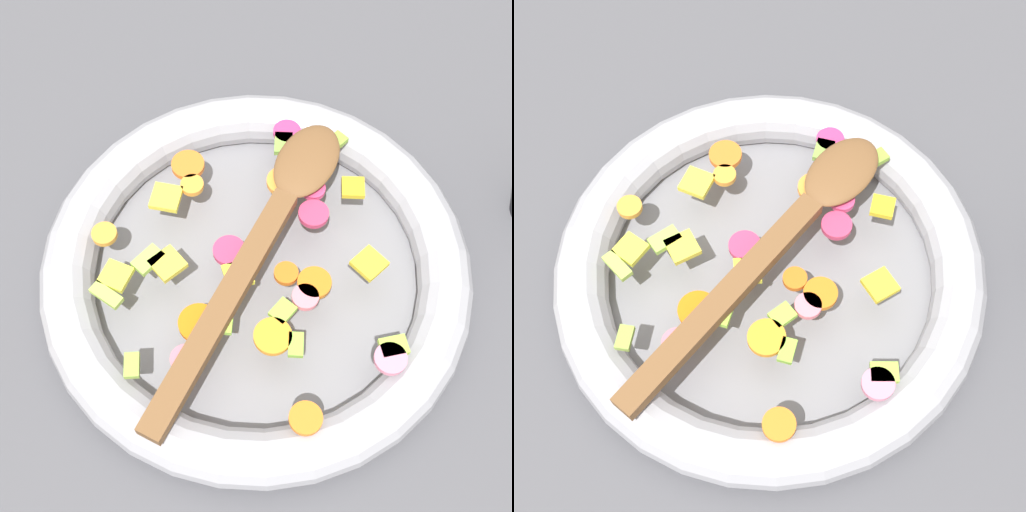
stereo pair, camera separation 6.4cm
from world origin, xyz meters
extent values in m
plane|color=#4C4C51|center=(0.00, 0.00, 0.00)|extent=(4.00, 4.00, 0.00)
cylinder|color=slate|center=(0.00, 0.00, 0.01)|extent=(0.35, 0.35, 0.01)
torus|color=#9E9EA5|center=(0.00, 0.00, 0.03)|extent=(0.40, 0.40, 0.05)
cylinder|color=gold|center=(0.00, 0.14, 0.05)|extent=(0.03, 0.03, 0.01)
cylinder|color=orange|center=(0.08, -0.01, 0.05)|extent=(0.04, 0.04, 0.01)
cylinder|color=orange|center=(-0.02, -0.06, 0.05)|extent=(0.04, 0.04, 0.01)
cylinder|color=orange|center=(-0.08, -0.03, 0.05)|extent=(0.05, 0.05, 0.01)
cylinder|color=orange|center=(-0.14, -0.06, 0.05)|extent=(0.04, 0.04, 0.01)
cylinder|color=orange|center=(0.06, 0.07, 0.05)|extent=(0.03, 0.03, 0.01)
cylinder|color=orange|center=(-0.01, -0.03, 0.05)|extent=(0.03, 0.03, 0.01)
cylinder|color=orange|center=(0.09, 0.08, 0.05)|extent=(0.04, 0.04, 0.01)
cylinder|color=orange|center=(-0.07, 0.04, 0.05)|extent=(0.04, 0.04, 0.01)
cube|color=#89C33C|center=(-0.08, -0.05, 0.05)|extent=(0.02, 0.01, 0.01)
cube|color=#A8CD4D|center=(-0.06, 0.12, 0.05)|extent=(0.02, 0.03, 0.01)
cube|color=#97C140|center=(-0.07, -0.13, 0.05)|extent=(0.02, 0.03, 0.01)
cube|color=#92CC3E|center=(-0.05, -0.03, 0.05)|extent=(0.03, 0.02, 0.01)
cube|color=#99D241|center=(-0.07, 0.02, 0.05)|extent=(0.02, 0.02, 0.01)
cube|color=#8AB73B|center=(0.13, -0.06, 0.05)|extent=(0.03, 0.03, 0.01)
cube|color=#7FB144|center=(0.13, -0.01, 0.05)|extent=(0.03, 0.02, 0.01)
cube|color=#9DCD4F|center=(-0.02, 0.10, 0.05)|extent=(0.03, 0.03, 0.01)
cube|color=#8BAE41|center=(-0.12, 0.09, 0.05)|extent=(0.02, 0.02, 0.01)
cylinder|color=pink|center=(-0.04, -0.05, 0.05)|extent=(0.03, 0.03, 0.01)
cylinder|color=#E54175|center=(0.08, -0.04, 0.05)|extent=(0.03, 0.03, 0.01)
cylinder|color=#D13863|center=(0.00, 0.02, 0.05)|extent=(0.04, 0.04, 0.01)
cylinder|color=#EA6D82|center=(-0.11, 0.04, 0.05)|extent=(0.03, 0.03, 0.01)
cylinder|color=pink|center=(-0.08, -0.13, 0.05)|extent=(0.04, 0.04, 0.01)
cylinder|color=#C43572|center=(0.14, -0.01, 0.05)|extent=(0.04, 0.04, 0.01)
cylinder|color=#CD385F|center=(0.05, -0.05, 0.05)|extent=(0.03, 0.03, 0.01)
cube|color=yellow|center=(0.01, -0.10, 0.05)|extent=(0.04, 0.04, 0.01)
cube|color=gold|center=(0.08, -0.08, 0.05)|extent=(0.02, 0.02, 0.01)
cube|color=yellow|center=(0.05, 0.09, 0.05)|extent=(0.03, 0.03, 0.01)
cube|color=yellow|center=(-0.02, 0.01, 0.05)|extent=(0.03, 0.03, 0.01)
cube|color=yellow|center=(-0.04, 0.12, 0.05)|extent=(0.03, 0.03, 0.01)
cube|color=yellow|center=(-0.02, 0.08, 0.05)|extent=(0.04, 0.04, 0.01)
cube|color=brown|center=(-0.06, 0.02, 0.06)|extent=(0.24, 0.10, 0.01)
ellipsoid|color=brown|center=(0.10, -0.03, 0.06)|extent=(0.10, 0.08, 0.01)
camera|label=1|loc=(-0.30, -0.05, 0.62)|focal=50.00mm
camera|label=2|loc=(-0.28, -0.11, 0.62)|focal=50.00mm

